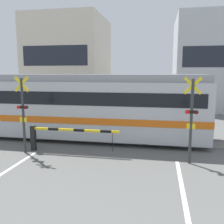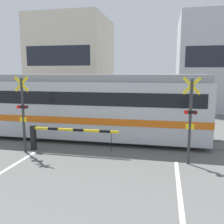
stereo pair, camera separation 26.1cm
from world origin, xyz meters
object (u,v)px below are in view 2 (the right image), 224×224
at_px(crossing_barrier_near, 55,134).
at_px(crossing_barrier_far, 160,116).
at_px(pedestrian, 143,108).
at_px(commuter_train, 57,104).
at_px(crossing_signal_left, 23,111).
at_px(crossing_signal_right, 190,117).

bearing_deg(crossing_barrier_near, crossing_barrier_far, 51.65).
bearing_deg(crossing_barrier_far, pedestrian, 124.56).
xyz_separation_m(commuter_train, crossing_signal_left, (-0.26, -2.94, 0.03)).
bearing_deg(commuter_train, crossing_signal_left, -95.02).
relative_size(crossing_signal_right, pedestrian, 1.88).
bearing_deg(crossing_barrier_far, crossing_signal_left, -133.40).
height_order(commuter_train, crossing_signal_left, commuter_train).
bearing_deg(crossing_barrier_near, crossing_signal_left, -162.06).
height_order(crossing_signal_left, pedestrian, crossing_signal_left).
relative_size(commuter_train, pedestrian, 8.87).
xyz_separation_m(crossing_barrier_far, crossing_signal_right, (1.27, -6.13, 1.07)).
relative_size(crossing_barrier_near, crossing_signal_left, 1.21).
distance_m(crossing_signal_left, pedestrian, 9.14).
bearing_deg(pedestrian, crossing_barrier_near, -114.16).
distance_m(crossing_barrier_far, crossing_signal_left, 8.50).
relative_size(crossing_barrier_near, crossing_signal_right, 1.21).
distance_m(commuter_train, crossing_signal_left, 2.95).
bearing_deg(crossing_barrier_near, pedestrian, 65.84).
xyz_separation_m(crossing_barrier_near, crossing_signal_right, (5.80, -0.41, 1.07)).
distance_m(crossing_signal_right, pedestrian, 8.27).
bearing_deg(commuter_train, pedestrian, 48.45).
bearing_deg(crossing_signal_right, crossing_signal_left, 180.00).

